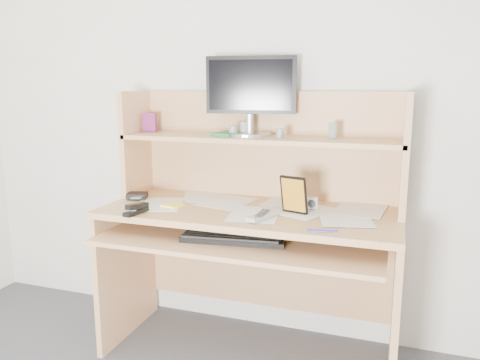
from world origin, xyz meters
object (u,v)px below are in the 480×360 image
(desk, at_px, (254,216))
(game_case, at_px, (294,195))
(tv_remote, at_px, (262,216))
(keyboard, at_px, (234,237))
(monitor, at_px, (250,93))

(desk, relative_size, game_case, 8.04)
(tv_remote, bearing_deg, keyboard, -145.98)
(keyboard, xyz_separation_m, monitor, (-0.04, 0.37, 0.62))
(tv_remote, height_order, game_case, game_case)
(desk, distance_m, keyboard, 0.26)
(desk, relative_size, keyboard, 2.93)
(desk, height_order, keyboard, desk)
(desk, xyz_separation_m, monitor, (-0.06, 0.12, 0.59))
(game_case, bearing_deg, keyboard, -132.74)
(keyboard, bearing_deg, game_case, 24.68)
(desk, distance_m, monitor, 0.61)
(desk, bearing_deg, game_case, -26.29)
(keyboard, relative_size, tv_remote, 2.64)
(desk, height_order, game_case, desk)
(tv_remote, bearing_deg, game_case, 64.89)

